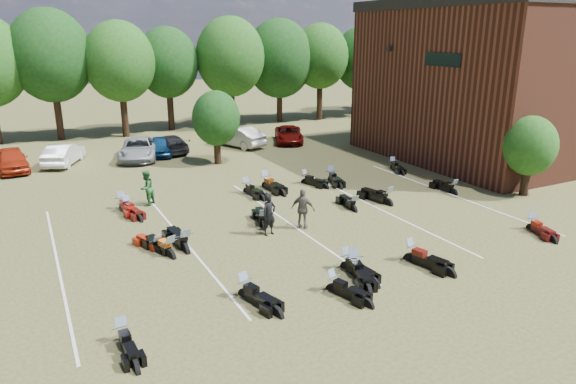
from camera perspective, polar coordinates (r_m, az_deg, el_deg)
ground at (r=23.23m, az=10.22°, el=-4.57°), size 160.00×160.00×0.00m
car_0 at (r=37.42m, az=-28.33°, el=3.17°), size 2.11×4.53×1.50m
car_1 at (r=37.80m, az=-23.66°, el=3.88°), size 3.18×4.65×1.45m
car_2 at (r=37.69m, az=-16.25°, el=4.63°), size 3.91×5.78×1.47m
car_3 at (r=39.31m, az=-13.04°, el=5.24°), size 2.26×4.59×1.28m
car_4 at (r=38.56m, az=-14.00°, el=4.97°), size 2.42×4.14×1.33m
car_5 at (r=40.44m, az=-5.53°, el=6.12°), size 3.22×4.95×1.54m
car_6 at (r=41.88m, az=0.08°, el=6.42°), size 3.91×5.18×1.31m
car_7 at (r=47.00m, az=10.28°, el=7.32°), size 2.10×4.52×1.28m
person_black at (r=22.44m, az=-2.11°, el=-2.52°), size 0.77×0.59×1.88m
person_green at (r=27.27m, az=-15.46°, el=0.42°), size 1.13×1.12×1.84m
person_grey at (r=23.15m, az=1.68°, el=-1.89°), size 1.07×1.13×1.88m
motorcycle_0 at (r=16.09m, az=-17.80°, el=-15.68°), size 0.73×2.02×1.11m
motorcycle_1 at (r=17.72m, az=-4.76°, el=-11.58°), size 1.27×2.33×1.24m
motorcycle_2 at (r=19.48m, az=7.30°, el=-8.86°), size 1.34×2.39×1.27m
motorcycle_3 at (r=18.09m, az=5.03°, el=-10.95°), size 1.22×2.11×1.12m
motorcycle_4 at (r=19.69m, az=6.51°, el=-8.54°), size 0.86×2.22×1.21m
motorcycle_5 at (r=20.79m, az=13.49°, el=-7.47°), size 1.27×2.44×1.30m
motorcycle_6 at (r=25.77m, az=25.38°, el=-3.82°), size 1.19×2.13×1.13m
motorcycle_7 at (r=21.64m, az=-14.30°, el=-6.53°), size 1.24×2.09×1.11m
motorcycle_8 at (r=21.09m, az=-12.93°, el=-7.06°), size 1.39×2.46×1.31m
motorcycle_9 at (r=21.48m, az=-11.31°, el=-6.50°), size 0.99×2.58×1.41m
motorcycle_10 at (r=23.51m, az=-2.72°, el=-4.03°), size 1.37×2.46×1.31m
motorcycle_11 at (r=25.92m, az=7.33°, el=-2.10°), size 0.96×2.18×1.18m
motorcycle_12 at (r=27.13m, az=10.96°, el=-1.40°), size 1.30×2.62×1.40m
motorcycle_13 at (r=29.86m, az=17.85°, el=-0.20°), size 0.72×2.16×1.20m
motorcycle_14 at (r=26.73m, az=-17.38°, el=-2.17°), size 1.06×2.24×1.20m
motorcycle_15 at (r=27.29m, az=-17.88°, el=-1.82°), size 1.02×2.33×1.26m
motorcycle_16 at (r=28.65m, az=-4.57°, el=-0.12°), size 0.99×2.28×1.23m
motorcycle_17 at (r=29.60m, az=-2.49°, el=0.50°), size 1.02×2.55×1.39m
motorcycle_18 at (r=31.03m, az=4.78°, el=1.24°), size 1.19×2.36×1.26m
motorcycle_19 at (r=30.41m, az=1.93°, el=0.96°), size 1.32×2.17×1.15m
motorcycle_20 at (r=34.32m, az=11.55°, el=2.51°), size 1.13×2.11×1.12m
brick_building at (r=44.01m, az=26.87°, el=11.32°), size 25.40×15.20×10.70m
tree_line at (r=47.65m, az=-12.65°, el=14.19°), size 56.00×6.00×9.79m
young_tree_near_building at (r=30.45m, az=25.31°, el=4.66°), size 2.80×2.80×4.16m
young_tree_midfield at (r=34.82m, az=-7.99°, el=8.11°), size 3.20×3.20×4.70m
parking_lines at (r=24.06m, az=0.16°, el=-3.49°), size 20.10×14.00×0.01m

